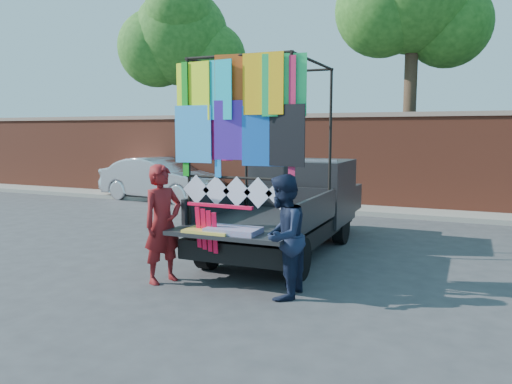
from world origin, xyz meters
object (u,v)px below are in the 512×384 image
at_px(sedan, 161,179).
at_px(man, 282,237).
at_px(woman, 163,224).
at_px(pickup_truck, 295,204).

xyz_separation_m(sedan, man, (6.56, -7.00, 0.13)).
bearing_deg(sedan, woman, -139.24).
relative_size(pickup_truck, man, 3.15).
height_order(sedan, man, man).
bearing_deg(man, sedan, -138.35).
xyz_separation_m(pickup_truck, woman, (-0.98, -2.81, 0.04)).
distance_m(pickup_truck, man, 2.87).
bearing_deg(pickup_truck, man, -74.16).
xyz_separation_m(pickup_truck, man, (0.78, -2.76, -0.00)).
distance_m(pickup_truck, sedan, 7.17).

